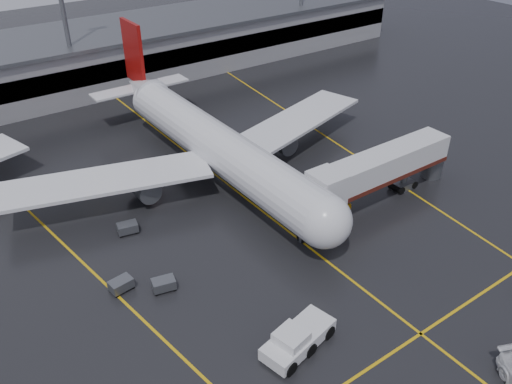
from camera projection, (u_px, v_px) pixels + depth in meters
ground at (260, 210)px, 57.97m from camera, size 220.00×220.00×0.00m
apron_line_centre at (260, 209)px, 57.97m from camera, size 0.25×90.00×0.02m
apron_line_stop at (421, 334)px, 42.79m from camera, size 60.00×0.25×0.02m
apron_line_left at (47, 228)px, 55.02m from camera, size 9.99×69.35×0.02m
apron_line_right at (323, 135)px, 73.74m from camera, size 7.57×69.64×0.02m
terminal at (92, 57)px, 88.76m from camera, size 122.00×19.00×8.60m
light_mast_mid at (62, 5)px, 76.82m from camera, size 3.00×1.20×25.45m
main_airliner at (212, 142)px, 62.44m from camera, size 48.80×45.60×14.10m
jet_bridge at (382, 169)px, 57.60m from camera, size 19.90×3.40×6.05m
pushback_tractor at (297, 340)px, 41.08m from camera, size 6.86×3.98×2.31m
belt_loader at (334, 207)px, 57.39m from camera, size 3.71×2.54×2.17m
baggage_cart_a at (164, 284)px, 46.89m from camera, size 2.24×1.72×1.12m
baggage_cart_b at (121, 284)px, 46.85m from camera, size 2.16×1.56×1.12m
baggage_cart_c at (128, 228)px, 54.06m from camera, size 2.22×1.68×1.12m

